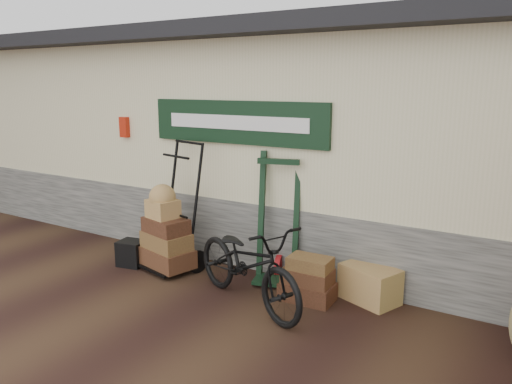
% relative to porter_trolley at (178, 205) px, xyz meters
% --- Properties ---
extents(ground, '(80.00, 80.00, 0.00)m').
position_rel_porter_trolley_xyz_m(ground, '(0.95, -0.53, -0.87)').
color(ground, black).
rests_on(ground, ground).
extents(station_building, '(14.40, 4.10, 3.20)m').
position_rel_porter_trolley_xyz_m(station_building, '(0.95, 2.20, 0.75)').
color(station_building, '#4C4C47').
rests_on(station_building, ground).
extents(porter_trolley, '(1.00, 0.84, 1.73)m').
position_rel_porter_trolley_xyz_m(porter_trolley, '(0.00, 0.00, 0.00)').
color(porter_trolley, black).
rests_on(porter_trolley, ground).
extents(green_barrow, '(0.70, 0.64, 1.62)m').
position_rel_porter_trolley_xyz_m(green_barrow, '(1.34, 0.32, -0.06)').
color(green_barrow, black).
rests_on(green_barrow, ground).
extents(suitcase_stack, '(0.61, 0.40, 0.53)m').
position_rel_porter_trolley_xyz_m(suitcase_stack, '(1.93, -0.04, -0.60)').
color(suitcase_stack, '#362011').
rests_on(suitcase_stack, ground).
extents(wicker_hamper, '(0.73, 0.61, 0.41)m').
position_rel_porter_trolley_xyz_m(wicker_hamper, '(2.54, 0.32, -0.66)').
color(wicker_hamper, '#985E3C').
rests_on(wicker_hamper, ground).
extents(black_trunk, '(0.39, 0.36, 0.35)m').
position_rel_porter_trolley_xyz_m(black_trunk, '(-0.61, -0.28, -0.69)').
color(black_trunk, black).
rests_on(black_trunk, ground).
extents(bicycle, '(1.33, 1.98, 1.09)m').
position_rel_porter_trolley_xyz_m(bicycle, '(1.41, -0.50, -0.32)').
color(bicycle, black).
rests_on(bicycle, ground).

